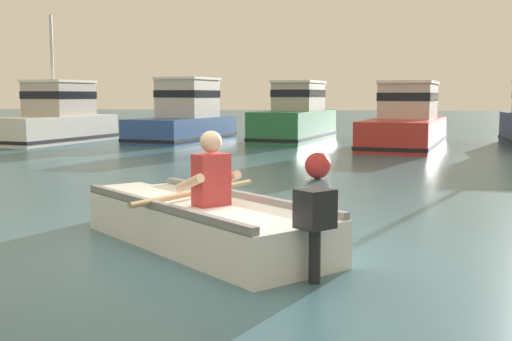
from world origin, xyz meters
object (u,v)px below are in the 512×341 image
(mooring_buoy, at_px, (318,165))
(moored_boat_blue, at_px, (184,118))
(moored_boat_white, at_px, (55,119))
(rowboat_with_person, at_px, (200,221))
(moored_boat_green, at_px, (296,118))
(moored_boat_red, at_px, (407,122))

(mooring_buoy, bearing_deg, moored_boat_blue, 120.10)
(moored_boat_white, relative_size, mooring_buoy, 10.18)
(rowboat_with_person, distance_m, moored_boat_green, 15.21)
(rowboat_with_person, relative_size, moored_boat_blue, 0.64)
(moored_boat_white, height_order, moored_boat_red, moored_boat_white)
(rowboat_with_person, xyz_separation_m, moored_boat_blue, (-4.51, 14.58, 0.53))
(moored_boat_white, height_order, moored_boat_blue, moored_boat_white)
(rowboat_with_person, relative_size, moored_boat_white, 0.64)
(rowboat_with_person, distance_m, moored_boat_blue, 15.27)
(rowboat_with_person, bearing_deg, moored_boat_green, 92.94)
(rowboat_with_person, height_order, moored_boat_green, moored_boat_green)
(rowboat_with_person, xyz_separation_m, moored_boat_red, (2.78, 13.47, 0.47))
(moored_boat_blue, height_order, moored_boat_green, moored_boat_blue)
(rowboat_with_person, xyz_separation_m, moored_boat_white, (-8.49, 13.12, 0.50))
(rowboat_with_person, distance_m, moored_boat_red, 13.77)
(moored_boat_white, distance_m, moored_boat_green, 7.98)
(moored_boat_white, height_order, moored_boat_green, moored_boat_white)
(moored_boat_green, bearing_deg, moored_boat_white, -165.02)
(moored_boat_green, height_order, moored_boat_red, moored_boat_green)
(moored_boat_white, bearing_deg, rowboat_with_person, -57.08)
(moored_boat_blue, distance_m, moored_boat_red, 7.37)
(moored_boat_green, relative_size, moored_boat_red, 0.83)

